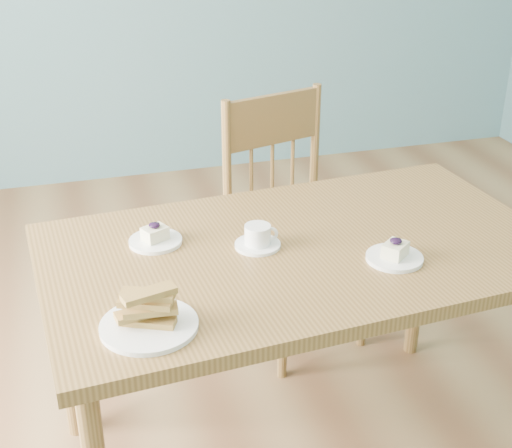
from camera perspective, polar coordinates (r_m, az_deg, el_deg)
name	(u,v)px	position (r m, az deg, el deg)	size (l,w,h in m)	color
room	(291,43)	(1.96, 2.85, 14.23)	(5.01, 5.01, 2.71)	#9A7448
dining_table	(299,269)	(2.10, 3.49, -3.65)	(1.53, 0.95, 0.79)	olive
dining_chair	(293,223)	(2.82, 2.94, 0.11)	(0.56, 0.55, 1.01)	olive
cheesecake_plate_near	(395,254)	(2.02, 11.04, -2.40)	(0.16, 0.16, 0.07)	white
cheesecake_plate_far	(155,238)	(2.09, -8.06, -1.10)	(0.15, 0.15, 0.07)	white
coffee_cup	(258,238)	(2.04, 0.17, -1.10)	(0.13, 0.13, 0.07)	white
biscotti_plate	(148,315)	(1.71, -8.61, -7.24)	(0.23, 0.23, 0.11)	white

